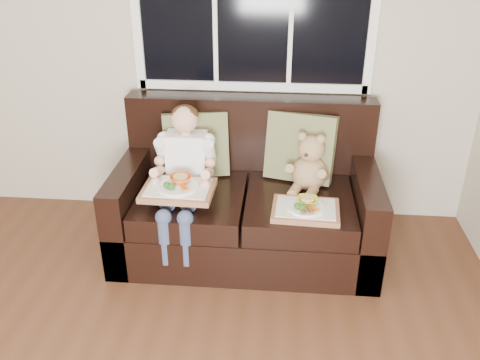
# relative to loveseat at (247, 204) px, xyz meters

# --- Properties ---
(loveseat) EXTENTS (1.70, 0.92, 0.96)m
(loveseat) POSITION_rel_loveseat_xyz_m (0.00, 0.00, 0.00)
(loveseat) COLOR black
(loveseat) RESTS_ON ground
(pillow_left) EXTENTS (0.47, 0.30, 0.45)m
(pillow_left) POSITION_rel_loveseat_xyz_m (-0.36, 0.15, 0.36)
(pillow_left) COLOR olive
(pillow_left) RESTS_ON loveseat
(pillow_right) EXTENTS (0.49, 0.31, 0.46)m
(pillow_right) POSITION_rel_loveseat_xyz_m (0.35, 0.15, 0.37)
(pillow_right) COLOR olive
(pillow_right) RESTS_ON loveseat
(child) EXTENTS (0.37, 0.59, 0.85)m
(child) POSITION_rel_loveseat_xyz_m (-0.39, -0.12, 0.33)
(child) COLOR white
(child) RESTS_ON loveseat
(teddy_bear) EXTENTS (0.28, 0.33, 0.40)m
(teddy_bear) POSITION_rel_loveseat_xyz_m (0.41, -0.00, 0.30)
(teddy_bear) COLOR tan
(teddy_bear) RESTS_ON loveseat
(tray_left) EXTENTS (0.44, 0.34, 0.10)m
(tray_left) POSITION_rel_loveseat_xyz_m (-0.39, -0.31, 0.27)
(tray_left) COLOR #A66E4B
(tray_left) RESTS_ON child
(tray_right) EXTENTS (0.42, 0.33, 0.09)m
(tray_right) POSITION_rel_loveseat_xyz_m (0.38, -0.32, 0.17)
(tray_right) COLOR #A66E4B
(tray_right) RESTS_ON loveseat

